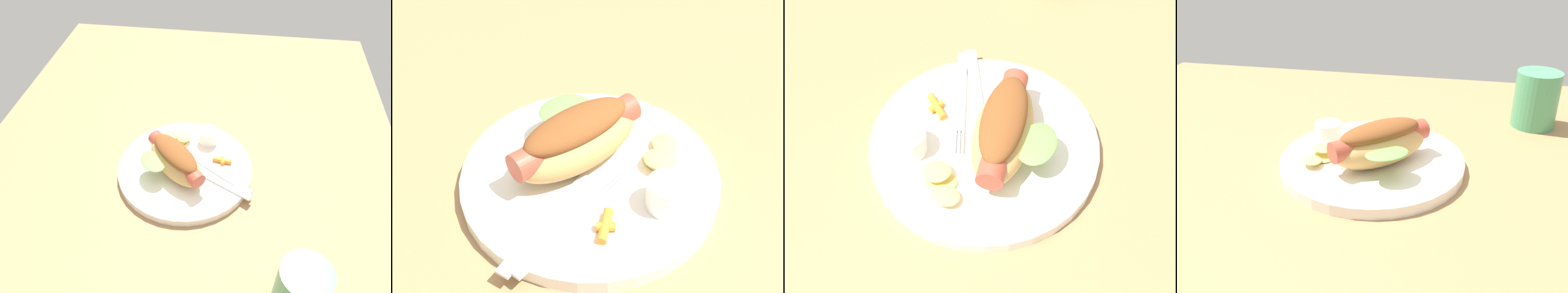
{
  "view_description": "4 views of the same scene",
  "coord_description": "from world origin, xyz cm",
  "views": [
    {
      "loc": [
        -51.94,
        -9.11,
        57.33
      ],
      "look_at": [
        1.3,
        -1.91,
        5.57
      ],
      "focal_mm": 34.78,
      "sensor_mm": 36.0,
      "label": 1
    },
    {
      "loc": [
        2.72,
        -40.79,
        43.42
      ],
      "look_at": [
        -0.63,
        -1.07,
        6.28
      ],
      "focal_mm": 51.62,
      "sensor_mm": 36.0,
      "label": 2
    },
    {
      "loc": [
        22.35,
        33.95,
        57.32
      ],
      "look_at": [
        1.22,
        1.76,
        4.1
      ],
      "focal_mm": 54.31,
      "sensor_mm": 36.0,
      "label": 3
    },
    {
      "loc": [
        -12.04,
        55.38,
        31.71
      ],
      "look_at": [
        -0.9,
        1.62,
        4.17
      ],
      "focal_mm": 40.03,
      "sensor_mm": 36.0,
      "label": 4
    }
  ],
  "objects": [
    {
      "name": "ground_plane",
      "position": [
        0.0,
        0.0,
        -0.9
      ],
      "size": [
        120.0,
        90.0,
        1.8
      ],
      "primitive_type": "cube",
      "color": "#9E754C"
    },
    {
      "name": "plate",
      "position": [
        -0.5,
        -0.02,
        0.8
      ],
      "size": [
        26.95,
        26.95,
        1.6
      ],
      "primitive_type": "cylinder",
      "color": "white",
      "rests_on": "ground_plane"
    },
    {
      "name": "hot_dog",
      "position": [
        -2.05,
        1.63,
        4.92
      ],
      "size": [
        15.15,
        15.08,
        6.33
      ],
      "rotation": [
        0.0,
        0.0,
        0.77
      ],
      "color": "tan",
      "rests_on": "plate"
    },
    {
      "name": "sauce_ramekin",
      "position": [
        7.29,
        -3.84,
        3.18
      ],
      "size": [
        4.1,
        4.1,
        3.15
      ],
      "primitive_type": "cylinder",
      "color": "white",
      "rests_on": "plate"
    },
    {
      "name": "fork",
      "position": [
        -1.75,
        -7.08,
        1.8
      ],
      "size": [
        9.97,
        13.85,
        0.4
      ],
      "rotation": [
        0.0,
        0.0,
        0.97
      ],
      "color": "silver",
      "rests_on": "plate"
    },
    {
      "name": "knife",
      "position": [
        -3.94,
        -7.11,
        1.78
      ],
      "size": [
        7.74,
        13.17,
        0.36
      ],
      "primitive_type": "cube",
      "rotation": [
        0.0,
        0.0,
        1.09
      ],
      "color": "silver",
      "rests_on": "plate"
    },
    {
      "name": "chips_pile",
      "position": [
        6.84,
        2.42,
        2.39
      ],
      "size": [
        5.02,
        6.79,
        1.75
      ],
      "color": "#E4CA61",
      "rests_on": "plate"
    },
    {
      "name": "carrot_garnish",
      "position": [
        1.53,
        -7.36,
        2.08
      ],
      "size": [
        1.93,
        3.93,
        0.97
      ],
      "color": "orange",
      "rests_on": "plate"
    },
    {
      "name": "drinking_cup",
      "position": [
        -25.5,
        -20.72,
        4.95
      ],
      "size": [
        7.56,
        7.56,
        9.9
      ],
      "primitive_type": "cylinder",
      "color": "#4C9E6B",
      "rests_on": "ground_plane"
    }
  ]
}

